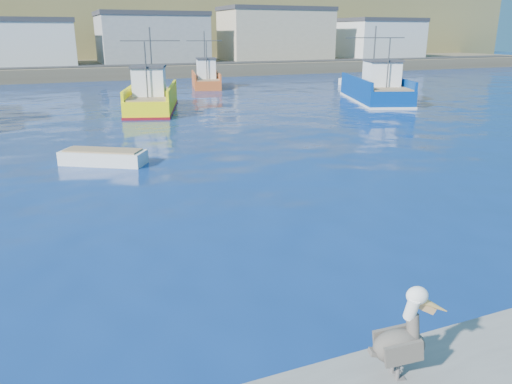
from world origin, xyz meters
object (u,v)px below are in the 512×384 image
trawler_blue (376,90)px  skiff_mid (104,158)px  boat_orange (206,78)px  trawler_yellow_b (152,98)px  pelican (402,339)px  skiff_far (353,83)px

trawler_blue → skiff_mid: (-24.97, -13.59, -0.75)m
skiff_mid → boat_orange: bearing=64.5°
trawler_yellow_b → pelican: 34.01m
trawler_blue → boat_orange: (-10.41, 16.92, -0.03)m
trawler_yellow_b → skiff_mid: size_ratio=2.56×
trawler_blue → pelican: trawler_blue is taller
trawler_yellow_b → pelican: trawler_yellow_b is taller
trawler_yellow_b → trawler_blue: 19.55m
skiff_far → boat_orange: bearing=161.7°
boat_orange → skiff_far: boat_orange is taller
trawler_blue → skiff_far: 12.88m
boat_orange → skiff_far: 16.59m
trawler_yellow_b → skiff_mid: 16.74m
trawler_yellow_b → trawler_blue: size_ratio=0.88×
skiff_mid → pelican: pelican is taller
pelican → skiff_mid: bearing=98.2°
trawler_blue → boat_orange: bearing=121.6°
trawler_yellow_b → skiff_mid: trawler_yellow_b is taller
skiff_mid → skiff_far: (30.30, 25.30, 0.05)m
trawler_blue → pelican: 38.79m
trawler_blue → pelican: (-22.37, -31.69, 0.16)m
trawler_blue → skiff_mid: size_ratio=2.90×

